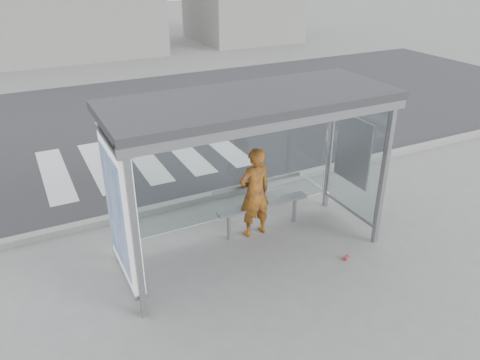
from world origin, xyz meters
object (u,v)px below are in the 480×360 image
object	(u,v)px
bus_shelter	(227,141)
person	(255,193)
bench	(262,204)
soda_can	(346,258)

from	to	relation	value
bus_shelter	person	size ratio (longest dim) A/B	2.65
bus_shelter	bench	size ratio (longest dim) A/B	2.52
person	bus_shelter	bearing A→B (deg)	26.96
bench	soda_can	bearing A→B (deg)	-61.02
person	bench	bearing A→B (deg)	-166.16
bus_shelter	bench	distance (m)	1.75
person	bench	distance (m)	0.34
bus_shelter	soda_can	distance (m)	2.71
person	soda_can	bearing A→B (deg)	122.54
bench	soda_can	distance (m)	1.67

